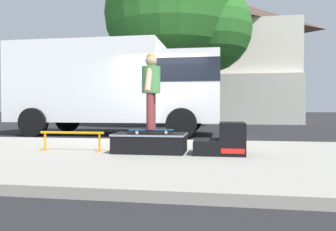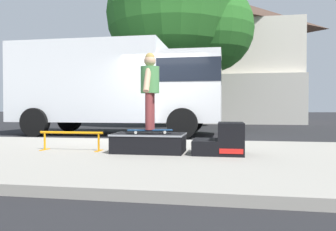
{
  "view_description": "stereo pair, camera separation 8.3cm",
  "coord_description": "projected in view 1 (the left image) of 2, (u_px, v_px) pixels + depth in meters",
  "views": [
    {
      "loc": [
        1.72,
        -8.5,
        0.89
      ],
      "look_at": [
        0.52,
        -1.07,
        0.73
      ],
      "focal_mm": 35.22,
      "sensor_mm": 36.0,
      "label": 1
    },
    {
      "loc": [
        1.8,
        -8.49,
        0.89
      ],
      "look_at": [
        0.52,
        -1.07,
        0.73
      ],
      "focal_mm": 35.22,
      "sensor_mm": 36.0,
      "label": 2
    }
  ],
  "objects": [
    {
      "name": "skate_box",
      "position": [
        150.0,
        142.0,
        5.75
      ],
      "size": [
        1.25,
        0.73,
        0.33
      ],
      "color": "black",
      "rests_on": "sidewalk_slab"
    },
    {
      "name": "ground_plane",
      "position": [
        155.0,
        142.0,
        8.68
      ],
      "size": [
        140.0,
        140.0,
        0.0
      ],
      "primitive_type": "plane",
      "color": "black"
    },
    {
      "name": "street_tree_main",
      "position": [
        179.0,
        17.0,
        15.37
      ],
      "size": [
        6.83,
        6.21,
        8.43
      ],
      "color": "brown",
      "rests_on": "ground"
    },
    {
      "name": "kicker_ramp",
      "position": [
        224.0,
        141.0,
        5.55
      ],
      "size": [
        0.84,
        0.73,
        0.53
      ],
      "color": "black",
      "rests_on": "sidewalk_slab"
    },
    {
      "name": "grind_rail",
      "position": [
        72.0,
        137.0,
        5.99
      ],
      "size": [
        1.21,
        0.28,
        0.35
      ],
      "color": "orange",
      "rests_on": "sidewalk_slab"
    },
    {
      "name": "house_behind",
      "position": [
        221.0,
        59.0,
        22.29
      ],
      "size": [
        9.54,
        8.23,
        8.4
      ],
      "color": "beige",
      "rests_on": "ground"
    },
    {
      "name": "box_truck",
      "position": [
        117.0,
        84.0,
        11.1
      ],
      "size": [
        6.91,
        2.63,
        3.05
      ],
      "color": "white",
      "rests_on": "ground"
    },
    {
      "name": "skater_kid",
      "position": [
        151.0,
        84.0,
        5.72
      ],
      "size": [
        0.32,
        0.69,
        1.34
      ],
      "color": "brown",
      "rests_on": "skateboard"
    },
    {
      "name": "sidewalk_slab",
      "position": [
        121.0,
        156.0,
        5.72
      ],
      "size": [
        50.0,
        5.0,
        0.12
      ],
      "primitive_type": "cube",
      "color": "gray",
      "rests_on": "ground"
    },
    {
      "name": "skateboard",
      "position": [
        151.0,
        130.0,
        5.74
      ],
      "size": [
        0.8,
        0.41,
        0.07
      ],
      "color": "navy",
      "rests_on": "skate_box"
    }
  ]
}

